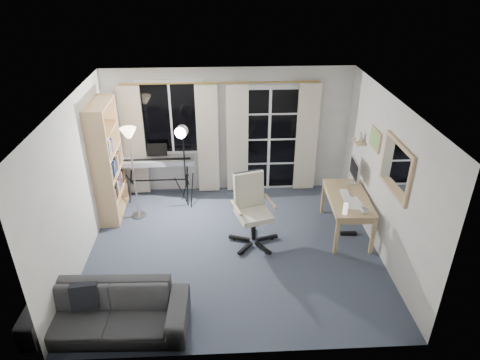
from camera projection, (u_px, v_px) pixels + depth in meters
name	position (u px, v px, depth m)	size (l,w,h in m)	color
floor	(234.00, 249.00, 6.78)	(4.50, 4.00, 0.02)	#363F4F
window	(171.00, 118.00, 7.76)	(1.20, 0.08, 1.40)	white
french_door	(269.00, 140.00, 8.07)	(1.32, 0.09, 2.11)	white
curtains	(222.00, 139.00, 7.91)	(3.60, 0.07, 2.13)	gold
bookshelf	(105.00, 165.00, 7.24)	(0.35, 0.96, 2.06)	tan
torchiere_lamp	(130.00, 147.00, 7.00)	(0.32, 0.32, 1.67)	#B2B2B7
keyboard_piano	(157.00, 162.00, 7.86)	(1.37, 0.68, 0.99)	black
studio_light	(182.00, 141.00, 7.35)	(0.34, 0.35, 1.60)	black
office_chair	(251.00, 203.00, 6.70)	(0.80, 0.77, 1.16)	black
desk	(348.00, 201.00, 6.93)	(0.69, 1.28, 0.67)	#9F8251
monitor	(355.00, 170.00, 7.18)	(0.17, 0.48, 0.42)	silver
desk_clutter	(347.00, 212.00, 6.77)	(0.42, 0.76, 0.85)	white
mug	(365.00, 210.00, 6.43)	(0.11, 0.09, 0.11)	silver
wall_mirror	(396.00, 168.00, 5.84)	(0.04, 0.94, 0.74)	tan
framed_print	(375.00, 139.00, 6.61)	(0.03, 0.42, 0.32)	tan
wall_shelf	(360.00, 138.00, 7.14)	(0.16, 0.30, 0.18)	tan
sofa	(106.00, 306.00, 5.16)	(1.96, 0.63, 0.76)	#2B2A2D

